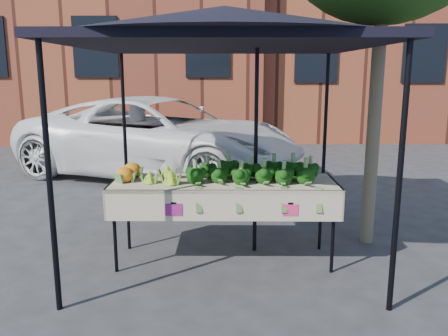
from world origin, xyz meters
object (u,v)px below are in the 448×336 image
canopy (225,133)px  vehicle (156,29)px  street_tree (379,54)px  table (224,221)px

canopy → vehicle: (-1.29, 3.84, 1.46)m
canopy → street_tree: street_tree is taller
vehicle → street_tree: vehicle is taller
table → street_tree: bearing=18.1°
table → street_tree: street_tree is taller
canopy → vehicle: size_ratio=0.56×
vehicle → table: bearing=-140.4°
vehicle → street_tree: size_ratio=1.26×
table → vehicle: (-1.29, 4.19, 2.38)m
vehicle → street_tree: bearing=-117.4°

